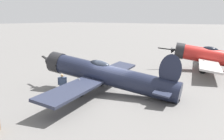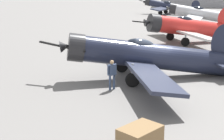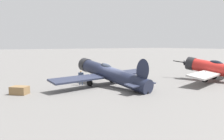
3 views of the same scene
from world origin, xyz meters
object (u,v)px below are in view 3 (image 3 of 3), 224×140
(ground_crew_mechanic, at_px, (81,76))
(airplane_foreground, at_px, (109,73))
(airplane_mid_apron, at_px, (219,70))
(equipment_crate, at_px, (20,90))

(ground_crew_mechanic, bearing_deg, airplane_foreground, -84.15)
(airplane_foreground, xyz_separation_m, airplane_mid_apron, (12.89, -4.55, 0.10))
(equipment_crate, bearing_deg, airplane_foreground, -5.00)
(airplane_mid_apron, relative_size, ground_crew_mechanic, 7.75)
(ground_crew_mechanic, height_order, equipment_crate, ground_crew_mechanic)
(airplane_foreground, distance_m, ground_crew_mechanic, 3.19)
(equipment_crate, bearing_deg, airplane_mid_apron, -13.70)
(airplane_mid_apron, bearing_deg, equipment_crate, 59.44)
(airplane_mid_apron, distance_m, ground_crew_mechanic, 16.67)
(airplane_foreground, height_order, ground_crew_mechanic, airplane_foreground)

